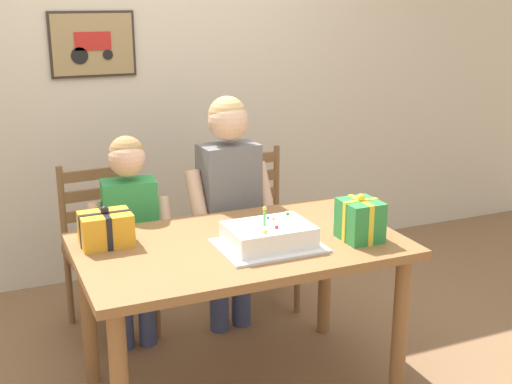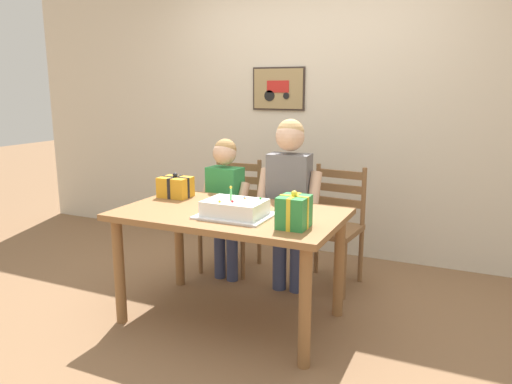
{
  "view_description": "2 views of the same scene",
  "coord_description": "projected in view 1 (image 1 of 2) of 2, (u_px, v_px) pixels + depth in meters",
  "views": [
    {
      "loc": [
        -1.04,
        -2.58,
        1.8
      ],
      "look_at": [
        0.09,
        0.04,
        0.95
      ],
      "focal_mm": 46.98,
      "sensor_mm": 36.0,
      "label": 1
    },
    {
      "loc": [
        1.41,
        -2.66,
        1.51
      ],
      "look_at": [
        0.18,
        0.01,
        0.88
      ],
      "focal_mm": 34.01,
      "sensor_mm": 36.0,
      "label": 2
    }
  ],
  "objects": [
    {
      "name": "back_wall",
      "position": [
        143.0,
        75.0,
        4.23
      ],
      "size": [
        6.4,
        0.11,
        2.6
      ],
      "color": "beige",
      "rests_on": "ground"
    },
    {
      "name": "dining_table",
      "position": [
        240.0,
        263.0,
        2.99
      ],
      "size": [
        1.43,
        0.85,
        0.74
      ],
      "color": "olive",
      "rests_on": "ground"
    },
    {
      "name": "birthday_cake",
      "position": [
        269.0,
        237.0,
        2.89
      ],
      "size": [
        0.44,
        0.34,
        0.19
      ],
      "color": "silver",
      "rests_on": "dining_table"
    },
    {
      "name": "gift_box_red_large",
      "position": [
        106.0,
        229.0,
        2.91
      ],
      "size": [
        0.23,
        0.18,
        0.18
      ],
      "color": "gold",
      "rests_on": "dining_table"
    },
    {
      "name": "gift_box_beside_cake",
      "position": [
        360.0,
        220.0,
        2.97
      ],
      "size": [
        0.17,
        0.19,
        0.22
      ],
      "color": "#2D8E42",
      "rests_on": "dining_table"
    },
    {
      "name": "chair_left",
      "position": [
        107.0,
        249.0,
        3.63
      ],
      "size": [
        0.45,
        0.45,
        0.92
      ],
      "color": "brown",
      "rests_on": "ground"
    },
    {
      "name": "chair_right",
      "position": [
        254.0,
        227.0,
        3.96
      ],
      "size": [
        0.46,
        0.46,
        0.92
      ],
      "color": "brown",
      "rests_on": "ground"
    },
    {
      "name": "child_older",
      "position": [
        229.0,
        192.0,
        3.54
      ],
      "size": [
        0.48,
        0.28,
        1.3
      ],
      "color": "#38426B",
      "rests_on": "ground"
    },
    {
      "name": "child_younger",
      "position": [
        131.0,
        223.0,
        3.36
      ],
      "size": [
        0.42,
        0.25,
        1.13
      ],
      "color": "#38426B",
      "rests_on": "ground"
    }
  ]
}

